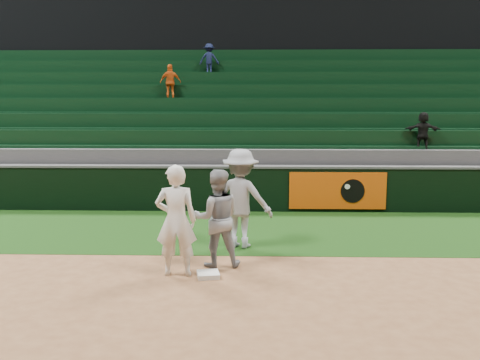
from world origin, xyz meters
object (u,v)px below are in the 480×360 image
Objects in this scene: first_base at (208,275)px; first_baseman at (176,221)px; base_coach at (241,199)px; baserunner at (217,218)px.

first_baseman reaches higher than first_base.
base_coach is (1.07, 1.80, 0.05)m from first_baseman.
base_coach reaches higher than first_baseman.
first_baseman is at bearing 74.00° from base_coach.
first_baseman is 1.09× the size of baserunner.
first_base is at bearing 167.33° from first_baseman.
first_base is 0.21× the size of baserunner.
baserunner is at bearing 79.98° from first_base.
first_base is 1.09m from first_baseman.
first_base is 0.19× the size of first_baseman.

